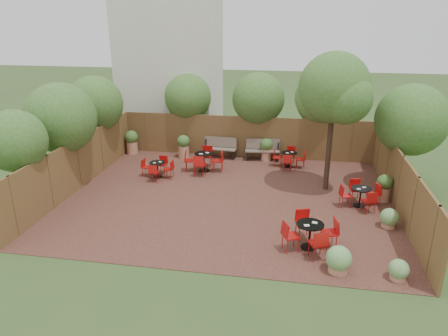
# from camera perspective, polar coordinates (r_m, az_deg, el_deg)

# --- Properties ---
(ground) EXTENTS (80.00, 80.00, 0.00)m
(ground) POSITION_cam_1_polar(r_m,az_deg,el_deg) (15.81, 0.67, -4.08)
(ground) COLOR #354F23
(ground) RESTS_ON ground
(courtyard_paving) EXTENTS (12.00, 10.00, 0.02)m
(courtyard_paving) POSITION_cam_1_polar(r_m,az_deg,el_deg) (15.80, 0.67, -4.05)
(courtyard_paving) COLOR #3A1B18
(courtyard_paving) RESTS_ON ground
(fence_back) EXTENTS (12.00, 0.08, 2.00)m
(fence_back) POSITION_cam_1_polar(r_m,az_deg,el_deg) (20.14, 2.99, 4.27)
(fence_back) COLOR brown
(fence_back) RESTS_ON ground
(fence_left) EXTENTS (0.08, 10.00, 2.00)m
(fence_left) POSITION_cam_1_polar(r_m,az_deg,el_deg) (17.37, -19.25, 0.56)
(fence_left) COLOR brown
(fence_left) RESTS_ON ground
(fence_right) EXTENTS (0.08, 10.00, 2.00)m
(fence_right) POSITION_cam_1_polar(r_m,az_deg,el_deg) (15.70, 22.87, -1.96)
(fence_right) COLOR brown
(fence_right) RESTS_ON ground
(neighbour_building) EXTENTS (5.00, 4.00, 8.00)m
(neighbour_building) POSITION_cam_1_polar(r_m,az_deg,el_deg) (23.40, -7.26, 13.83)
(neighbour_building) COLOR beige
(neighbour_building) RESTS_ON ground
(overhang_foliage) EXTENTS (15.81, 10.57, 2.70)m
(overhang_foliage) POSITION_cam_1_polar(r_m,az_deg,el_deg) (17.91, -1.87, 8.08)
(overhang_foliage) COLOR #355E1E
(overhang_foliage) RESTS_ON ground
(courtyard_tree) EXTENTS (2.76, 2.66, 5.30)m
(courtyard_tree) POSITION_cam_1_polar(r_m,az_deg,el_deg) (16.00, 14.76, 9.99)
(courtyard_tree) COLOR black
(courtyard_tree) RESTS_ON courtyard_paving
(park_bench_left) EXTENTS (1.61, 0.60, 0.98)m
(park_bench_left) POSITION_cam_1_polar(r_m,az_deg,el_deg) (20.09, -0.56, 2.84)
(park_bench_left) COLOR brown
(park_bench_left) RESTS_ON courtyard_paving
(park_bench_right) EXTENTS (1.65, 0.70, 0.99)m
(park_bench_right) POSITION_cam_1_polar(r_m,az_deg,el_deg) (19.84, 5.30, 2.55)
(park_bench_right) COLOR brown
(park_bench_right) RESTS_ON courtyard_paving
(bistro_tables) EXTENTS (9.49, 8.54, 0.94)m
(bistro_tables) POSITION_cam_1_polar(r_m,az_deg,el_deg) (16.25, 4.52, -1.71)
(bistro_tables) COLOR black
(bistro_tables) RESTS_ON courtyard_paving
(planters) EXTENTS (11.85, 4.50, 1.17)m
(planters) POSITION_cam_1_polar(r_m,az_deg,el_deg) (19.17, -0.71, 2.26)
(planters) COLOR #B07658
(planters) RESTS_ON courtyard_paving
(low_shrubs) EXTENTS (2.46, 3.53, 0.75)m
(low_shrubs) POSITION_cam_1_polar(r_m,az_deg,el_deg) (12.59, 19.06, -10.21)
(low_shrubs) COLOR #B07658
(low_shrubs) RESTS_ON courtyard_paving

